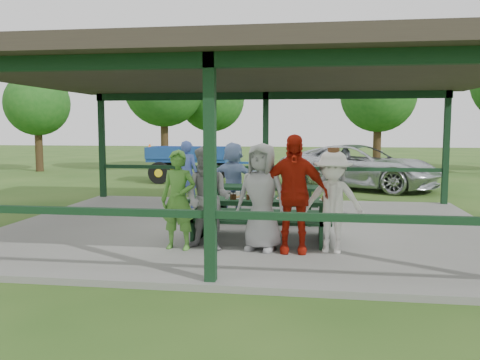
% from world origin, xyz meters
% --- Properties ---
extents(ground, '(90.00, 90.00, 0.00)m').
position_xyz_m(ground, '(0.00, 0.00, 0.00)').
color(ground, '#2A4F18').
rests_on(ground, ground).
extents(concrete_slab, '(10.00, 8.00, 0.10)m').
position_xyz_m(concrete_slab, '(0.00, 0.00, 0.05)').
color(concrete_slab, slate).
rests_on(concrete_slab, ground).
extents(pavilion_structure, '(10.60, 8.60, 3.24)m').
position_xyz_m(pavilion_structure, '(0.00, 0.00, 3.17)').
color(pavilion_structure, black).
rests_on(pavilion_structure, concrete_slab).
extents(picnic_table_near, '(2.57, 1.39, 0.75)m').
position_xyz_m(picnic_table_near, '(0.38, -1.20, 0.57)').
color(picnic_table_near, black).
rests_on(picnic_table_near, concrete_slab).
extents(picnic_table_far, '(2.37, 1.39, 0.75)m').
position_xyz_m(picnic_table_far, '(0.26, 0.80, 0.57)').
color(picnic_table_far, black).
rests_on(picnic_table_far, concrete_slab).
extents(table_setting, '(2.46, 0.45, 0.10)m').
position_xyz_m(table_setting, '(0.41, -1.18, 0.88)').
color(table_setting, white).
rests_on(table_setting, picnic_table_near).
extents(contestant_green, '(0.65, 0.47, 1.67)m').
position_xyz_m(contestant_green, '(-0.89, -2.13, 0.94)').
color(contestant_green, '#4A8B30').
rests_on(contestant_green, concrete_slab).
extents(contestant_grey_left, '(0.96, 0.82, 1.73)m').
position_xyz_m(contestant_grey_left, '(-0.39, -2.11, 0.97)').
color(contestant_grey_left, gray).
rests_on(contestant_grey_left, concrete_slab).
extents(contestant_grey_mid, '(1.00, 0.80, 1.79)m').
position_xyz_m(contestant_grey_mid, '(0.49, -2.00, 0.99)').
color(contestant_grey_mid, '#949496').
rests_on(contestant_grey_mid, concrete_slab).
extents(contestant_red, '(1.15, 0.51, 1.93)m').
position_xyz_m(contestant_red, '(1.01, -2.06, 1.07)').
color(contestant_red, '#AC1B0C').
rests_on(contestant_red, concrete_slab).
extents(contestant_white_fedora, '(1.15, 0.77, 1.72)m').
position_xyz_m(contestant_white_fedora, '(1.65, -1.99, 0.94)').
color(contestant_white_fedora, silver).
rests_on(contestant_white_fedora, concrete_slab).
extents(spectator_lblue, '(1.64, 1.10, 1.69)m').
position_xyz_m(spectator_lblue, '(-0.55, 1.58, 0.95)').
color(spectator_lblue, '#859FCE').
rests_on(spectator_lblue, concrete_slab).
extents(spectator_blue, '(0.69, 0.53, 1.71)m').
position_xyz_m(spectator_blue, '(-1.85, 2.19, 0.95)').
color(spectator_blue, '#4660B7').
rests_on(spectator_blue, concrete_slab).
extents(spectator_grey, '(0.89, 0.78, 1.53)m').
position_xyz_m(spectator_grey, '(1.77, 1.69, 0.87)').
color(spectator_grey, gray).
rests_on(spectator_grey, concrete_slab).
extents(pickup_truck, '(6.05, 4.70, 1.53)m').
position_xyz_m(pickup_truck, '(2.93, 7.77, 0.76)').
color(pickup_truck, silver).
rests_on(pickup_truck, ground).
extents(farm_trailer, '(4.24, 1.92, 1.48)m').
position_xyz_m(farm_trailer, '(-3.47, 8.99, 0.73)').
color(farm_trailer, navy).
rests_on(farm_trailer, ground).
extents(tree_far_left, '(3.82, 3.82, 5.96)m').
position_xyz_m(tree_far_left, '(-5.82, 13.43, 4.04)').
color(tree_far_left, '#2F2112').
rests_on(tree_far_left, ground).
extents(tree_left, '(3.38, 3.38, 5.27)m').
position_xyz_m(tree_left, '(-3.92, 15.53, 3.57)').
color(tree_left, '#2F2112').
rests_on(tree_left, ground).
extents(tree_mid, '(3.39, 3.39, 5.29)m').
position_xyz_m(tree_mid, '(4.15, 13.43, 3.58)').
color(tree_mid, '#2F2112').
rests_on(tree_mid, ground).
extents(tree_edge_left, '(3.07, 3.07, 4.80)m').
position_xyz_m(tree_edge_left, '(-11.84, 12.57, 3.24)').
color(tree_edge_left, '#2F2112').
rests_on(tree_edge_left, ground).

